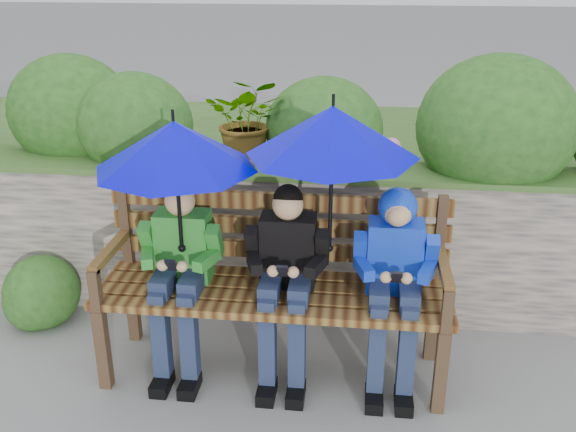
# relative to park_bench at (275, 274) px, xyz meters

# --- Properties ---
(ground) EXTENTS (60.00, 60.00, 0.00)m
(ground) POSITION_rel_park_bench_xyz_m (0.07, -0.04, -0.60)
(ground) COLOR gray
(ground) RESTS_ON ground
(garden_backdrop) EXTENTS (8.05, 2.85, 1.80)m
(garden_backdrop) POSITION_rel_park_bench_xyz_m (-0.05, 1.55, 0.02)
(garden_backdrop) COLOR #58534E
(garden_backdrop) RESTS_ON ground
(park_bench) EXTENTS (2.01, 0.59, 1.06)m
(park_bench) POSITION_rel_park_bench_xyz_m (0.00, 0.00, 0.00)
(park_bench) COLOR #43301F
(park_bench) RESTS_ON ground
(boy_left) EXTENTS (0.46, 0.53, 1.15)m
(boy_left) POSITION_rel_park_bench_xyz_m (-0.53, -0.09, 0.06)
(boy_left) COLOR #1F8723
(boy_left) RESTS_ON ground
(boy_middle) EXTENTS (0.47, 0.54, 1.16)m
(boy_middle) POSITION_rel_park_bench_xyz_m (0.08, -0.09, 0.07)
(boy_middle) COLOR black
(boy_middle) RESTS_ON ground
(boy_right) EXTENTS (0.46, 0.56, 1.16)m
(boy_right) POSITION_rel_park_bench_xyz_m (0.68, -0.08, 0.11)
(boy_right) COLOR #0713CC
(boy_right) RESTS_ON ground
(umbrella_left) EXTENTS (0.89, 0.89, 0.81)m
(umbrella_left) POSITION_rel_park_bench_xyz_m (-0.51, -0.10, 0.78)
(umbrella_left) COLOR #0000EA
(umbrella_left) RESTS_ON ground
(umbrella_right) EXTENTS (0.92, 0.92, 0.88)m
(umbrella_right) POSITION_rel_park_bench_xyz_m (0.31, -0.04, 0.87)
(umbrella_right) COLOR #0000EA
(umbrella_right) RESTS_ON ground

